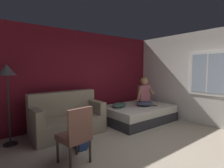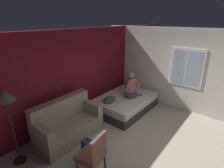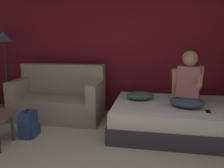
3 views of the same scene
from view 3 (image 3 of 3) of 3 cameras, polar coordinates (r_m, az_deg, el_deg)
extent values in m
cube|color=maroon|center=(4.65, -0.07, 9.37)|extent=(9.99, 0.16, 2.70)
cube|color=#2D2D33|center=(3.86, 16.20, -10.03)|extent=(2.10, 1.46, 0.26)
cube|color=beige|center=(3.78, 16.39, -6.63)|extent=(2.03, 1.42, 0.22)
cube|color=gray|center=(4.38, -13.84, -6.10)|extent=(1.70, 0.81, 0.44)
cube|color=gray|center=(4.53, -12.63, 1.29)|extent=(1.70, 0.25, 0.60)
cube|color=gray|center=(4.65, -22.67, -0.83)|extent=(0.18, 0.80, 0.32)
cube|color=gray|center=(4.04, -4.18, -1.68)|extent=(0.18, 0.80, 0.32)
cylinder|color=#382D23|center=(3.70, -24.58, -10.42)|extent=(0.04, 0.04, 0.40)
ellipsoid|color=#383D51|center=(3.61, 18.93, -4.50)|extent=(0.61, 0.56, 0.16)
cube|color=#8C4C56|center=(3.58, 19.32, 0.61)|extent=(0.37, 0.28, 0.48)
cylinder|color=#936B4C|center=(3.56, 16.01, 0.42)|extent=(0.13, 0.23, 0.44)
cylinder|color=#936B4C|center=(3.47, 22.07, 1.79)|extent=(0.17, 0.38, 0.29)
sphere|color=#936B4C|center=(3.51, 19.65, 6.09)|extent=(0.21, 0.21, 0.21)
ellipsoid|color=olive|center=(3.53, 19.70, 6.36)|extent=(0.28, 0.27, 0.23)
cube|color=navy|center=(3.76, -21.06, -9.78)|extent=(0.19, 0.30, 0.40)
cube|color=navy|center=(3.74, -19.40, -11.27)|extent=(0.06, 0.24, 0.18)
torus|color=black|center=(3.69, -21.29, -6.66)|extent=(0.02, 0.09, 0.09)
ellipsoid|color=#385147|center=(3.88, 7.28, -3.03)|extent=(0.56, 0.48, 0.14)
cube|color=black|center=(3.51, 23.83, -6.57)|extent=(0.08, 0.15, 0.01)
cylinder|color=black|center=(5.23, -24.99, -6.36)|extent=(0.28, 0.28, 0.03)
cylinder|color=black|center=(5.07, -25.67, 1.66)|extent=(0.04, 0.04, 1.45)
cone|color=#4C4C51|center=(5.02, -26.49, 11.10)|extent=(0.36, 0.36, 0.22)
camera|label=1|loc=(3.47, -81.97, 3.31)|focal=28.00mm
camera|label=2|loc=(4.34, -75.94, 22.86)|focal=28.00mm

